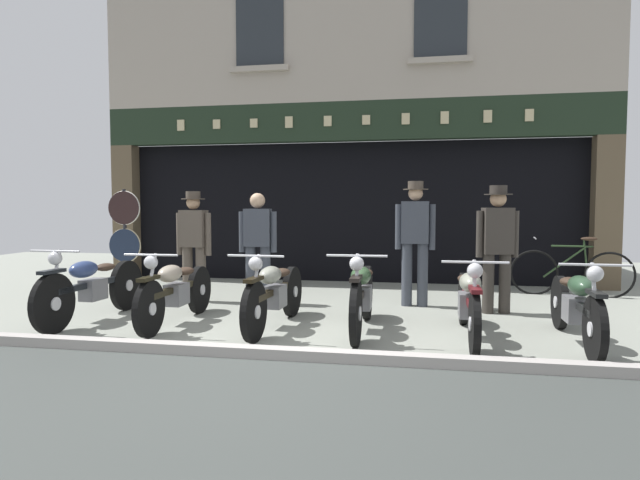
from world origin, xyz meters
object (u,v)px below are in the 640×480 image
at_px(salesman_right, 415,237).
at_px(salesman_left, 194,241).
at_px(motorcycle_far_left, 92,286).
at_px(motorcycle_center_right, 469,300).
at_px(motorcycle_center, 362,293).
at_px(shopkeeper_center, 258,242).
at_px(assistant_far_right, 497,242).
at_px(motorcycle_left, 176,290).
at_px(motorcycle_right, 576,304).
at_px(advert_board_near, 443,182).
at_px(advert_board_far, 513,182).
at_px(motorcycle_center_left, 274,292).
at_px(leaning_bicycle, 572,272).
at_px(tyre_sign_pole, 125,228).

bearing_deg(salesman_right, salesman_left, 5.87).
bearing_deg(salesman_right, motorcycle_far_left, 26.47).
bearing_deg(motorcycle_center_right, motorcycle_center, -6.05).
distance_m(shopkeeper_center, assistant_far_right, 3.33).
bearing_deg(motorcycle_left, motorcycle_center, -179.41).
bearing_deg(salesman_left, motorcycle_far_left, 71.45).
bearing_deg(motorcycle_right, motorcycle_center_right, -0.37).
relative_size(motorcycle_right, salesman_left, 1.24).
bearing_deg(advert_board_near, advert_board_far, -0.00).
xyz_separation_m(motorcycle_left, motorcycle_center_left, (1.22, 0.01, 0.01)).
relative_size(salesman_left, advert_board_far, 1.63).
xyz_separation_m(motorcycle_right, assistant_far_right, (-0.58, 1.54, 0.53)).
bearing_deg(leaning_bicycle, motorcycle_far_left, 123.16).
distance_m(motorcycle_center, motorcycle_center_right, 1.16).
bearing_deg(salesman_right, shopkeeper_center, 6.89).
xyz_separation_m(motorcycle_center, tyre_sign_pole, (-4.41, 2.57, 0.60)).
distance_m(salesman_right, tyre_sign_pole, 5.06).
height_order(shopkeeper_center, leaning_bicycle, shopkeeper_center).
xyz_separation_m(motorcycle_far_left, advert_board_near, (4.37, 4.14, 1.42)).
height_order(shopkeeper_center, advert_board_far, advert_board_far).
bearing_deg(advert_board_near, motorcycle_far_left, -136.54).
distance_m(motorcycle_far_left, motorcycle_center_left, 2.32).
distance_m(shopkeeper_center, salesman_right, 2.26).
bearing_deg(motorcycle_right, salesman_right, -47.02).
height_order(motorcycle_far_left, motorcycle_center, motorcycle_far_left).
height_order(shopkeeper_center, tyre_sign_pole, tyre_sign_pole).
height_order(salesman_right, advert_board_near, advert_board_near).
bearing_deg(motorcycle_right, shopkeeper_center, -21.86).
relative_size(motorcycle_right, leaning_bicycle, 1.12).
xyz_separation_m(motorcycle_center_right, motorcycle_right, (1.06, -0.03, -0.00)).
relative_size(motorcycle_far_left, motorcycle_right, 1.04).
xyz_separation_m(motorcycle_center_right, assistant_far_right, (0.48, 1.50, 0.53)).
distance_m(motorcycle_center, assistant_far_right, 2.20).
bearing_deg(advert_board_near, motorcycle_left, -128.41).
bearing_deg(tyre_sign_pole, motorcycle_center_left, -37.30).
distance_m(motorcycle_left, advert_board_far, 6.27).
distance_m(salesman_right, advert_board_near, 2.59).
height_order(advert_board_near, advert_board_far, advert_board_near).
relative_size(motorcycle_far_left, leaning_bicycle, 1.16).
height_order(salesman_left, shopkeeper_center, salesman_left).
relative_size(shopkeeper_center, leaning_bicycle, 0.88).
relative_size(motorcycle_far_left, assistant_far_right, 1.25).
xyz_separation_m(assistant_far_right, tyre_sign_pole, (-6.05, 1.19, 0.09)).
bearing_deg(motorcycle_center_right, salesman_left, -22.81).
relative_size(motorcycle_center_right, leaning_bicycle, 1.13).
relative_size(motorcycle_center_left, assistant_far_right, 1.20).
xyz_separation_m(motorcycle_left, salesman_right, (2.80, 1.74, 0.57)).
distance_m(motorcycle_center, tyre_sign_pole, 5.14).
height_order(salesman_right, leaning_bicycle, salesman_right).
bearing_deg(motorcycle_right, motorcycle_center, -2.71).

